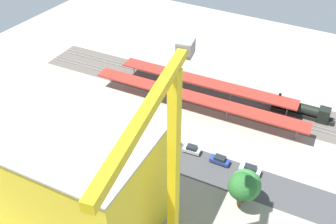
{
  "coord_description": "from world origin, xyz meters",
  "views": [
    {
      "loc": [
        -34.48,
        58.27,
        58.76
      ],
      "look_at": [
        -2.54,
        1.14,
        9.02
      ],
      "focal_mm": 40.33,
      "sensor_mm": 36.0,
      "label": 1
    }
  ],
  "objects_px": {
    "parked_car_1": "(220,160)",
    "traffic_light": "(74,121)",
    "platform_canopy_far": "(205,82)",
    "parked_car_0": "(250,170)",
    "parked_car_5": "(122,125)",
    "parked_car_4": "(144,131)",
    "street_tree_1": "(242,186)",
    "box_truck_2": "(123,149)",
    "parked_car_2": "(192,150)",
    "street_tree_0": "(245,185)",
    "parked_car_3": "(170,141)",
    "platform_canopy_near": "(196,98)",
    "box_truck_1": "(136,164)",
    "construction_building": "(68,172)",
    "box_truck_0": "(123,159)",
    "street_tree_2": "(79,121)",
    "locomotive": "(304,110)",
    "tower_crane": "(169,164)"
  },
  "relations": [
    {
      "from": "locomotive",
      "to": "street_tree_0",
      "type": "bearing_deg",
      "value": 83.73
    },
    {
      "from": "parked_car_5",
      "to": "tower_crane",
      "type": "height_order",
      "value": "tower_crane"
    },
    {
      "from": "platform_canopy_near",
      "to": "traffic_light",
      "type": "distance_m",
      "value": 30.52
    },
    {
      "from": "platform_canopy_near",
      "to": "box_truck_0",
      "type": "bearing_deg",
      "value": 79.24
    },
    {
      "from": "parked_car_1",
      "to": "box_truck_0",
      "type": "height_order",
      "value": "box_truck_0"
    },
    {
      "from": "parked_car_2",
      "to": "box_truck_2",
      "type": "distance_m",
      "value": 15.33
    },
    {
      "from": "parked_car_1",
      "to": "construction_building",
      "type": "xyz_separation_m",
      "value": [
        18.62,
        25.41,
        10.11
      ]
    },
    {
      "from": "box_truck_2",
      "to": "parked_car_2",
      "type": "bearing_deg",
      "value": -148.14
    },
    {
      "from": "parked_car_5",
      "to": "platform_canopy_far",
      "type": "bearing_deg",
      "value": -117.76
    },
    {
      "from": "platform_canopy_far",
      "to": "parked_car_1",
      "type": "bearing_deg",
      "value": 122.09
    },
    {
      "from": "parked_car_4",
      "to": "parked_car_5",
      "type": "bearing_deg",
      "value": 8.14
    },
    {
      "from": "parked_car_1",
      "to": "traffic_light",
      "type": "xyz_separation_m",
      "value": [
        33.42,
        8.1,
        3.61
      ]
    },
    {
      "from": "construction_building",
      "to": "parked_car_4",
      "type": "bearing_deg",
      "value": -90.52
    },
    {
      "from": "construction_building",
      "to": "street_tree_2",
      "type": "bearing_deg",
      "value": -55.88
    },
    {
      "from": "box_truck_1",
      "to": "street_tree_2",
      "type": "relative_size",
      "value": 1.25
    },
    {
      "from": "parked_car_1",
      "to": "parked_car_5",
      "type": "distance_m",
      "value": 25.72
    },
    {
      "from": "parked_car_0",
      "to": "parked_car_3",
      "type": "height_order",
      "value": "parked_car_0"
    },
    {
      "from": "construction_building",
      "to": "box_truck_2",
      "type": "bearing_deg",
      "value": -88.98
    },
    {
      "from": "parked_car_1",
      "to": "street_tree_2",
      "type": "distance_m",
      "value": 33.18
    },
    {
      "from": "parked_car_0",
      "to": "parked_car_2",
      "type": "height_order",
      "value": "parked_car_0"
    },
    {
      "from": "parked_car_5",
      "to": "street_tree_2",
      "type": "relative_size",
      "value": 0.66
    },
    {
      "from": "tower_crane",
      "to": "box_truck_1",
      "type": "distance_m",
      "value": 29.87
    },
    {
      "from": "parked_car_0",
      "to": "traffic_light",
      "type": "distance_m",
      "value": 41.19
    },
    {
      "from": "street_tree_0",
      "to": "street_tree_1",
      "type": "xyz_separation_m",
      "value": [
        0.15,
        1.41,
        0.88
      ]
    },
    {
      "from": "box_truck_1",
      "to": "parked_car_1",
      "type": "bearing_deg",
      "value": -144.16
    },
    {
      "from": "parked_car_5",
      "to": "construction_building",
      "type": "height_order",
      "value": "construction_building"
    },
    {
      "from": "parked_car_1",
      "to": "parked_car_4",
      "type": "height_order",
      "value": "parked_car_1"
    },
    {
      "from": "parked_car_1",
      "to": "box_truck_0",
      "type": "bearing_deg",
      "value": 30.89
    },
    {
      "from": "box_truck_2",
      "to": "traffic_light",
      "type": "relative_size",
      "value": 1.39
    },
    {
      "from": "locomotive",
      "to": "parked_car_5",
      "type": "xyz_separation_m",
      "value": [
        37.49,
        26.1,
        -1.04
      ]
    },
    {
      "from": "box_truck_1",
      "to": "construction_building",
      "type": "bearing_deg",
      "value": 75.52
    },
    {
      "from": "parked_car_2",
      "to": "parked_car_1",
      "type": "bearing_deg",
      "value": 179.66
    },
    {
      "from": "parked_car_0",
      "to": "parked_car_5",
      "type": "bearing_deg",
      "value": 1.25
    },
    {
      "from": "parked_car_3",
      "to": "street_tree_1",
      "type": "xyz_separation_m",
      "value": [
        -20.44,
        9.46,
        4.92
      ]
    },
    {
      "from": "locomotive",
      "to": "box_truck_0",
      "type": "bearing_deg",
      "value": 50.84
    },
    {
      "from": "platform_canopy_near",
      "to": "box_truck_1",
      "type": "bearing_deg",
      "value": 86.2
    },
    {
      "from": "parked_car_4",
      "to": "construction_building",
      "type": "height_order",
      "value": "construction_building"
    },
    {
      "from": "street_tree_0",
      "to": "parked_car_3",
      "type": "bearing_deg",
      "value": -21.34
    },
    {
      "from": "platform_canopy_near",
      "to": "parked_car_1",
      "type": "height_order",
      "value": "platform_canopy_near"
    },
    {
      "from": "parked_car_3",
      "to": "street_tree_0",
      "type": "bearing_deg",
      "value": 158.66
    },
    {
      "from": "platform_canopy_far",
      "to": "traffic_light",
      "type": "bearing_deg",
      "value": 57.13
    },
    {
      "from": "parked_car_0",
      "to": "parked_car_4",
      "type": "bearing_deg",
      "value": -0.31
    },
    {
      "from": "construction_building",
      "to": "street_tree_2",
      "type": "xyz_separation_m",
      "value": [
        13.42,
        -17.73,
        -6.21
      ]
    },
    {
      "from": "parked_car_1",
      "to": "parked_car_3",
      "type": "xyz_separation_m",
      "value": [
        12.49,
        -0.32,
        -0.01
      ]
    },
    {
      "from": "parked_car_2",
      "to": "street_tree_0",
      "type": "bearing_deg",
      "value": 152.53
    },
    {
      "from": "parked_car_4",
      "to": "street_tree_1",
      "type": "distance_m",
      "value": 29.75
    },
    {
      "from": "parked_car_0",
      "to": "parked_car_4",
      "type": "height_order",
      "value": "parked_car_0"
    },
    {
      "from": "parked_car_4",
      "to": "parked_car_3",
      "type": "bearing_deg",
      "value": 178.44
    },
    {
      "from": "locomotive",
      "to": "parked_car_2",
      "type": "distance_m",
      "value": 31.77
    },
    {
      "from": "locomotive",
      "to": "street_tree_1",
      "type": "xyz_separation_m",
      "value": [
        3.83,
        34.91,
        3.92
      ]
    }
  ]
}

